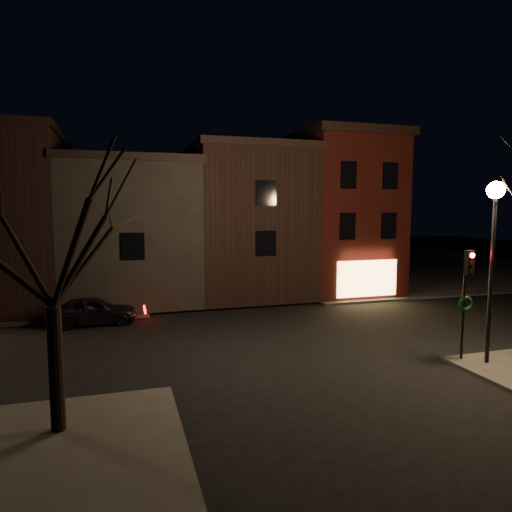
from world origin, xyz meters
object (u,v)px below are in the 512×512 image
(traffic_signal, at_px, (467,288))
(parked_car_a, at_px, (93,311))
(bare_tree_left, at_px, (49,218))
(street_lamp_near, at_px, (494,222))

(traffic_signal, height_order, parked_car_a, traffic_signal)
(traffic_signal, bearing_deg, bare_tree_left, -173.74)
(bare_tree_left, relative_size, parked_car_a, 1.82)
(street_lamp_near, height_order, parked_car_a, street_lamp_near)
(street_lamp_near, distance_m, bare_tree_left, 14.24)
(bare_tree_left, bearing_deg, traffic_signal, 6.26)
(traffic_signal, xyz_separation_m, bare_tree_left, (-13.60, -1.49, 2.63))
(street_lamp_near, distance_m, traffic_signal, 2.49)
(bare_tree_left, bearing_deg, parked_car_a, 88.68)
(street_lamp_near, xyz_separation_m, parked_car_a, (-13.94, 10.29, -4.48))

